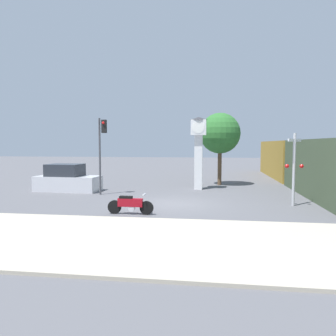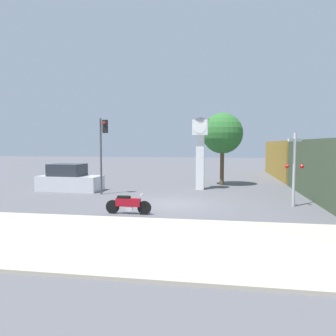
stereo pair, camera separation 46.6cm
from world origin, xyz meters
name	(u,v)px [view 1 (the left image)]	position (x,y,z in m)	size (l,w,h in m)	color
ground_plane	(174,204)	(0.00, 0.00, 0.00)	(120.00, 120.00, 0.00)	#56565B
sidewalk_strip	(149,241)	(0.00, -6.78, 0.05)	(36.00, 6.00, 0.10)	#B2A893
motorcycle	(130,204)	(-1.65, -2.78, 0.44)	(2.08, 0.45, 0.92)	black
clock_tower	(199,142)	(0.97, 5.80, 3.28)	(1.24, 1.24, 4.97)	white
freight_train	(303,163)	(8.73, 9.20, 1.70)	(2.80, 25.15, 3.40)	#425138
traffic_light	(102,143)	(-4.79, 2.54, 3.21)	(0.50, 0.35, 4.70)	#47474C
railroad_crossing_signal	(294,166)	(6.01, 0.30, 2.00)	(0.90, 0.82, 3.67)	#B7B7BC
street_tree	(220,134)	(2.46, 8.40, 3.92)	(3.07, 3.07, 5.48)	brown
parked_car	(67,180)	(-7.64, 3.74, 0.75)	(4.29, 2.01, 1.80)	silver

